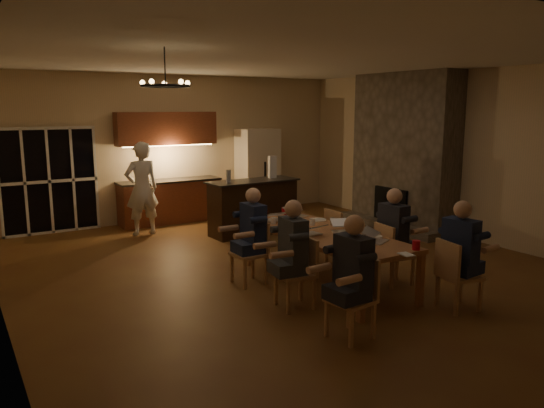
{
  "coord_description": "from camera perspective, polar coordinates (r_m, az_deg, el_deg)",
  "views": [
    {
      "loc": [
        -4.42,
        -6.72,
        2.5
      ],
      "look_at": [
        -0.08,
        0.3,
        0.99
      ],
      "focal_mm": 35.0,
      "sensor_mm": 36.0,
      "label": 1
    }
  ],
  "objects": [
    {
      "name": "chair_left_far",
      "position": [
        7.61,
        -2.5,
        -5.31
      ],
      "size": [
        0.46,
        0.46,
        0.89
      ],
      "primitive_type": null,
      "rotation": [
        0.0,
        0.0,
        -1.51
      ],
      "color": "tan",
      "rests_on": "ground"
    },
    {
      "name": "person_right_mid",
      "position": [
        7.76,
        12.87,
        -3.39
      ],
      "size": [
        0.61,
        0.61,
        1.38
      ],
      "primitive_type": null,
      "rotation": [
        0.0,
        0.0,
        1.59
      ],
      "color": "#272932",
      "rests_on": "ground"
    },
    {
      "name": "redcup_near",
      "position": [
        6.85,
        15.24,
        -4.3
      ],
      "size": [
        0.1,
        0.1,
        0.12
      ],
      "primitive_type": "cylinder",
      "color": "#B50C1B",
      "rests_on": "dining_table"
    },
    {
      "name": "plate_near",
      "position": [
        7.39,
        10.93,
        -3.44
      ],
      "size": [
        0.22,
        0.22,
        0.02
      ],
      "primitive_type": "cylinder",
      "color": "white",
      "rests_on": "dining_table"
    },
    {
      "name": "dining_table",
      "position": [
        7.65,
        5.74,
        -5.82
      ],
      "size": [
        1.1,
        2.79,
        0.75
      ],
      "primitive_type": "cube",
      "color": "#AB6C44",
      "rests_on": "ground"
    },
    {
      "name": "laptop_b",
      "position": [
        7.12,
        11.25,
        -3.14
      ],
      "size": [
        0.41,
        0.39,
        0.23
      ],
      "primitive_type": null,
      "rotation": [
        0.0,
        0.0,
        0.46
      ],
      "color": "silver",
      "rests_on": "dining_table"
    },
    {
      "name": "mug_mid",
      "position": [
        8.0,
        4.36,
        -1.93
      ],
      "size": [
        0.08,
        0.08,
        0.1
      ],
      "primitive_type": "cylinder",
      "color": "white",
      "rests_on": "dining_table"
    },
    {
      "name": "chair_right_far",
      "position": [
        8.66,
        7.61,
        -3.46
      ],
      "size": [
        0.45,
        0.45,
        0.89
      ],
      "primitive_type": null,
      "rotation": [
        0.0,
        0.0,
        1.55
      ],
      "color": "tan",
      "rests_on": "ground"
    },
    {
      "name": "chandelier",
      "position": [
        6.56,
        -11.38,
        12.35
      ],
      "size": [
        0.59,
        0.59,
        0.03
      ],
      "primitive_type": "torus",
      "color": "black",
      "rests_on": "ceiling"
    },
    {
      "name": "bar_island",
      "position": [
        10.56,
        -2.06,
        -0.33
      ],
      "size": [
        1.87,
        0.76,
        1.08
      ],
      "primitive_type": "cube",
      "rotation": [
        0.0,
        0.0,
        0.05
      ],
      "color": "black",
      "rests_on": "ground"
    },
    {
      "name": "laptop_a",
      "position": [
        6.6,
        8.9,
        -4.13
      ],
      "size": [
        0.37,
        0.34,
        0.23
      ],
      "primitive_type": null,
      "rotation": [
        0.0,
        0.0,
        2.92
      ],
      "color": "silver",
      "rests_on": "dining_table"
    },
    {
      "name": "bar_bottle",
      "position": [
        10.18,
        -4.68,
        3.0
      ],
      "size": [
        0.09,
        0.09,
        0.24
      ],
      "primitive_type": "cylinder",
      "color": "#99999E",
      "rests_on": "bar_island"
    },
    {
      "name": "person_left_mid",
      "position": [
        6.66,
        2.28,
        -5.41
      ],
      "size": [
        0.66,
        0.66,
        1.38
      ],
      "primitive_type": null,
      "rotation": [
        0.0,
        0.0,
        -1.69
      ],
      "color": "#383D42",
      "rests_on": "ground"
    },
    {
      "name": "can_cola",
      "position": [
        8.62,
        -0.64,
        -0.94
      ],
      "size": [
        0.07,
        0.07,
        0.12
      ],
      "primitive_type": "cylinder",
      "color": "#3F0F0C",
      "rests_on": "dining_table"
    },
    {
      "name": "floor",
      "position": [
        8.42,
        1.53,
        -6.9
      ],
      "size": [
        9.0,
        9.0,
        0.0
      ],
      "primitive_type": "plane",
      "color": "brown",
      "rests_on": "ground"
    },
    {
      "name": "notepad",
      "position": [
        6.61,
        14.25,
        -5.27
      ],
      "size": [
        0.16,
        0.21,
        0.01
      ],
      "primitive_type": "cube",
      "rotation": [
        0.0,
        0.0,
        -0.14
      ],
      "color": "white",
      "rests_on": "dining_table"
    },
    {
      "name": "chair_right_mid",
      "position": [
        7.75,
        13.09,
        -5.29
      ],
      "size": [
        0.49,
        0.49,
        0.89
      ],
      "primitive_type": null,
      "rotation": [
        0.0,
        0.0,
        1.44
      ],
      "color": "tan",
      "rests_on": "ground"
    },
    {
      "name": "person_left_far",
      "position": [
        7.61,
        -2.02,
        -3.39
      ],
      "size": [
        0.61,
        0.61,
        1.38
      ],
      "primitive_type": null,
      "rotation": [
        0.0,
        0.0,
        -1.58
      ],
      "color": "#1B2444",
      "rests_on": "ground"
    },
    {
      "name": "back_wall",
      "position": [
        12.11,
        -10.3,
        5.94
      ],
      "size": [
        8.0,
        0.04,
        3.2
      ],
      "primitive_type": "cube",
      "color": "#CAB48E",
      "rests_on": "ground"
    },
    {
      "name": "can_silver",
      "position": [
        7.01,
        9.81,
        -3.75
      ],
      "size": [
        0.07,
        0.07,
        0.12
      ],
      "primitive_type": "cylinder",
      "color": "#B2B2B7",
      "rests_on": "dining_table"
    },
    {
      "name": "can_right",
      "position": [
        8.03,
        6.5,
        -1.86
      ],
      "size": [
        0.06,
        0.06,
        0.12
      ],
      "primitive_type": "cylinder",
      "color": "#B2B2B7",
      "rests_on": "dining_table"
    },
    {
      "name": "refrigerator",
      "position": [
        12.66,
        -1.56,
        3.57
      ],
      "size": [
        0.9,
        0.68,
        2.0
      ],
      "primitive_type": "cube",
      "color": "beige",
      "rests_on": "ground"
    },
    {
      "name": "mug_back",
      "position": [
        8.06,
        0.13,
        -1.81
      ],
      "size": [
        0.08,
        0.08,
        0.1
      ],
      "primitive_type": "cylinder",
      "color": "white",
      "rests_on": "dining_table"
    },
    {
      "name": "chair_left_near",
      "position": [
        5.92,
        8.45,
        -10.08
      ],
      "size": [
        0.5,
        0.5,
        0.89
      ],
      "primitive_type": null,
      "rotation": [
        0.0,
        0.0,
        -1.43
      ],
      "color": "tan",
      "rests_on": "ground"
    },
    {
      "name": "laptop_e",
      "position": [
        8.29,
        0.18,
        -1.02
      ],
      "size": [
        0.35,
        0.31,
        0.23
      ],
      "primitive_type": null,
      "rotation": [
        0.0,
        0.0,
        3.03
      ],
      "color": "silver",
      "rests_on": "dining_table"
    },
    {
      "name": "right_wall",
      "position": [
        10.83,
        19.74,
        5.0
      ],
      "size": [
        0.04,
        9.0,
        3.2
      ],
      "primitive_type": "cube",
      "color": "#CAB48E",
      "rests_on": "ground"
    },
    {
      "name": "redcup_mid",
      "position": [
        7.67,
        1.29,
        -2.36
      ],
      "size": [
        0.09,
        0.09,
        0.12
      ],
      "primitive_type": "cylinder",
      "color": "#B50C1B",
      "rests_on": "dining_table"
    },
    {
      "name": "laptop_f",
      "position": [
        8.56,
        2.86,
        -0.67
      ],
      "size": [
        0.41,
        0.38,
        0.23
      ],
      "primitive_type": null,
      "rotation": [
        0.0,
        0.0,
        0.41
      ],
      "color": "silver",
      "rests_on": "dining_table"
    },
    {
      "name": "person_left_near",
      "position": [
        5.84,
        8.69,
        -7.8
      ],
      "size": [
        0.63,
        0.63,
        1.38
      ],
      "primitive_type": null,
      "rotation": [
        0.0,
        0.0,
        -1.52
      ],
      "color": "#272932",
      "rests_on": "ground"
    },
    {
      "name": "chair_left_mid",
      "position": [
        6.73,
        2.48,
        -7.44
      ],
      "size": [
        0.49,
        0.49,
        0.89
      ],
      "primitive_type": null,
      "rotation": [
        0.0,
        0.0,
        -1.7
      ],
      "color": "tan",
      "rests_on": "ground"
    },
    {
      "name": "plate_left",
      "position": [
        6.65,
        8.9,
        -4.94
      ],
      "size": [
        0.28,
        0.28,
        0.02
      ],
      "primitive_type": "cylinder",
      "color": "white",
      "rests_on": "dining_table"
    },
    {
      "name": "chair_right_near",
      "position": [
        7.04,
        19.52,
        -7.22
      ],
      "size": [
        0.52,
        0.52,
        0.89
      ],
      "primitive_type": null,
      "rotation": [
        0.0,
        0.0,
        1.38
      ],
      "color": "tan",
      "rests_on": "ground"
    },
    {
      "name": "laptop_d",
      "position": [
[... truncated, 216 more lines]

